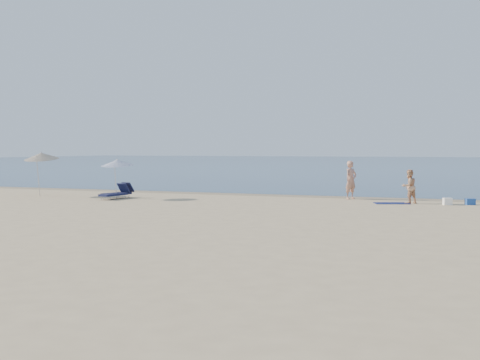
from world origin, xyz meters
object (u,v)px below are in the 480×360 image
object	(u,v)px
person_left	(351,180)
person_right	(409,187)
umbrella_near	(117,163)
blue_cooler	(470,202)

from	to	relation	value
person_left	person_right	world-z (taller)	person_left
person_left	umbrella_near	size ratio (longest dim) A/B	0.91
blue_cooler	umbrella_near	world-z (taller)	umbrella_near
person_left	person_right	xyz separation A→B (m)	(3.00, -1.44, -0.18)
person_left	blue_cooler	distance (m)	5.88
person_left	umbrella_near	xyz separation A→B (m)	(-11.30, -3.97, 0.88)
umbrella_near	person_left	bearing A→B (deg)	11.89
person_right	blue_cooler	world-z (taller)	person_right
person_left	umbrella_near	bearing A→B (deg)	141.14
blue_cooler	person_left	bearing A→B (deg)	145.27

